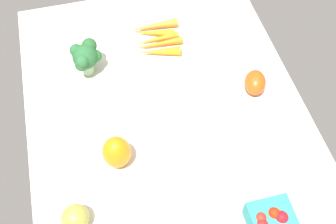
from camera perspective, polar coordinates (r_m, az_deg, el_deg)
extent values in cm
cube|color=silver|center=(115.72, 0.00, -0.83)|extent=(104.00, 76.00, 2.00)
ellipsoid|color=orange|center=(104.39, -7.00, -5.43)|extent=(9.26, 9.26, 9.64)
cone|color=orange|center=(135.03, -2.15, 11.55)|extent=(3.05, 16.13, 2.85)
cone|color=orange|center=(133.10, -1.91, 10.71)|extent=(6.19, 13.15, 2.74)
cone|color=orange|center=(131.54, -1.68, 9.83)|extent=(2.74, 14.47, 2.09)
cone|color=orange|center=(129.89, -1.48, 9.17)|extent=(2.44, 15.78, 2.39)
cone|color=orange|center=(127.46, -1.18, 8.19)|extent=(5.22, 13.13, 2.95)
cube|color=teal|center=(101.32, 13.93, -14.38)|extent=(10.08, 10.08, 5.58)
sphere|color=red|center=(99.71, 15.17, -13.69)|extent=(3.13, 3.13, 3.13)
sphere|color=red|center=(98.43, 12.55, -13.85)|extent=(2.43, 2.43, 2.43)
sphere|color=red|center=(99.58, 14.23, -13.25)|extent=(2.88, 2.88, 2.88)
cylinder|color=#94BD8B|center=(125.04, -10.86, 5.99)|extent=(3.53, 3.53, 3.86)
sphere|color=#266031|center=(121.59, -11.21, 7.39)|extent=(7.23, 7.23, 7.23)
sphere|color=#27682E|center=(122.57, -9.85, 7.54)|extent=(3.71, 3.71, 3.71)
sphere|color=#2D5934|center=(120.02, -11.67, 6.34)|extent=(3.81, 3.81, 3.81)
sphere|color=#255B2C|center=(121.89, -10.66, 8.87)|extent=(4.29, 4.29, 4.29)
sphere|color=#2A6438|center=(118.83, -11.58, 6.76)|extent=(3.65, 3.65, 3.65)
sphere|color=#276133|center=(122.23, -12.39, 8.19)|extent=(3.72, 3.72, 3.72)
sphere|color=#A0A340|center=(100.65, -12.48, -13.89)|extent=(6.47, 6.47, 6.47)
ellipsoid|color=#D34E15|center=(120.46, 11.76, 3.96)|extent=(9.41, 8.24, 5.98)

